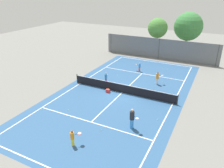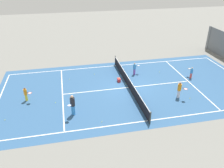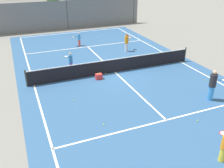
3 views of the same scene
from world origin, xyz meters
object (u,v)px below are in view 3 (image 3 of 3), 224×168
Objects in this scene: player_0 at (127,42)px; player_3 at (79,39)px; player_4 at (213,85)px; tennis_ball_8 at (98,36)px; tennis_ball_9 at (127,47)px; tennis_ball_10 at (102,35)px; tennis_ball_2 at (80,73)px; tennis_ball_1 at (74,101)px; tennis_ball_3 at (104,125)px; player_1 at (71,61)px; tennis_ball_6 at (64,57)px; tennis_ball_7 at (105,74)px; tennis_ball_0 at (198,121)px; tennis_ball_4 at (206,80)px; ball_crate at (99,76)px; player_2 at (224,146)px.

player_3 is (-3.38, 3.09, -0.15)m from player_0.
player_4 reaches higher than tennis_ball_8.
tennis_ball_9 is 1.00× the size of tennis_ball_10.
tennis_ball_2 and tennis_ball_10 have the same top height.
tennis_ball_8 is (5.68, 12.23, 0.00)m from tennis_ball_1.
player_0 is 5.80m from tennis_ball_10.
tennis_ball_9 is (0.45, 0.92, -0.77)m from player_0.
tennis_ball_1 and tennis_ball_3 have the same top height.
player_1 reaches higher than tennis_ball_3.
player_0 is 6.05m from player_1.
tennis_ball_10 is (5.57, 15.31, 0.00)m from tennis_ball_3.
tennis_ball_8 is at bearing -152.28° from tennis_ball_10.
player_4 is at bearing -88.92° from tennis_ball_9.
player_0 reaches higher than player_1.
player_1 reaches higher than tennis_ball_9.
tennis_ball_10 is (4.92, 8.98, 0.00)m from tennis_ball_2.
player_0 is at bearing -4.47° from tennis_ball_6.
tennis_ball_8 is at bearing 73.80° from tennis_ball_7.
tennis_ball_0 and tennis_ball_2 have the same top height.
tennis_ball_4 is at bearing -80.03° from tennis_ball_10.
player_3 is at bearing 98.02° from tennis_ball_0.
tennis_ball_6 is (-1.26, 4.98, -0.15)m from ball_crate.
ball_crate is at bearing 113.37° from tennis_ball_0.
player_4 reaches higher than tennis_ball_2.
player_0 is 3.60× the size of ball_crate.
player_1 is at bearing -150.34° from tennis_ball_9.
player_2 is 19.71× the size of tennis_ball_6.
player_0 is at bearing -42.39° from player_3.
ball_crate is at bearing -108.93° from tennis_ball_8.
player_1 is 1.10m from tennis_ball_2.
tennis_ball_8 is (4.97, 15.00, 0.00)m from tennis_ball_3.
tennis_ball_2 is (-0.89, 1.33, -0.15)m from ball_crate.
player_1 is 20.48× the size of tennis_ball_3.
player_2 is 19.71× the size of tennis_ball_0.
ball_crate is 6.51× the size of tennis_ball_9.
player_0 is at bearing -116.14° from tennis_ball_9.
tennis_ball_7 is (2.03, -1.51, -0.67)m from player_1.
player_0 reaches higher than tennis_ball_10.
player_3 is (-1.05, 16.52, -0.03)m from player_2.
tennis_ball_0 is at bearing -92.29° from tennis_ball_8.
player_3 is 10.36m from tennis_ball_1.
player_1 reaches higher than tennis_ball_2.
tennis_ball_7 is (1.95, -4.42, 0.00)m from tennis_ball_6.
tennis_ball_3 is at bearing -100.44° from player_3.
ball_crate is at bearing -95.89° from player_3.
player_1 reaches higher than ball_crate.
player_2 is 10.59m from tennis_ball_2.
player_0 is 23.40× the size of tennis_ball_2.
player_1 is 20.48× the size of tennis_ball_1.
player_0 is 4.58m from player_3.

